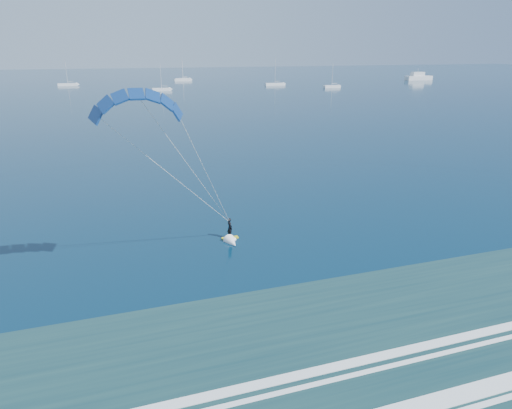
{
  "coord_description": "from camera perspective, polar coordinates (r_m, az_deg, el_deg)",
  "views": [
    {
      "loc": [
        -11.01,
        -9.22,
        16.9
      ],
      "look_at": [
        0.25,
        24.6,
        4.74
      ],
      "focal_mm": 32.0,
      "sensor_mm": 36.0,
      "label": 1
    }
  ],
  "objects": [
    {
      "name": "sailboat_2",
      "position": [
        246.11,
        -22.46,
        13.7
      ],
      "size": [
        9.22,
        2.4,
        12.37
      ],
      "color": "white",
      "rests_on": "ground"
    },
    {
      "name": "motor_yacht",
      "position": [
        287.19,
        19.64,
        14.78
      ],
      "size": [
        16.12,
        4.3,
        6.51
      ],
      "color": "white",
      "rests_on": "ground"
    },
    {
      "name": "sailboat_5",
      "position": [
        230.94,
        2.39,
        14.81
      ],
      "size": [
        10.0,
        2.4,
        13.47
      ],
      "color": "white",
      "rests_on": "ground"
    },
    {
      "name": "sailboat_6",
      "position": [
        219.16,
        9.46,
        14.36
      ],
      "size": [
        7.94,
        2.4,
        10.86
      ],
      "color": "white",
      "rests_on": "ground"
    },
    {
      "name": "sailboat_7",
      "position": [
        272.81,
        -9.11,
        15.21
      ],
      "size": [
        8.89,
        2.4,
        11.21
      ],
      "color": "white",
      "rests_on": "ground"
    },
    {
      "name": "sailboat_4",
      "position": [
        265.48,
        -9.13,
        15.12
      ],
      "size": [
        9.48,
        2.4,
        12.79
      ],
      "color": "white",
      "rests_on": "ground"
    },
    {
      "name": "sailboat_3",
      "position": [
        204.5,
        -11.72,
        13.92
      ],
      "size": [
        7.91,
        2.4,
        11.08
      ],
      "color": "white",
      "rests_on": "ground"
    },
    {
      "name": "kitesurfer_rig",
      "position": [
        36.11,
        -8.19,
        4.46
      ],
      "size": [
        13.01,
        9.5,
        15.54
      ],
      "color": "#D0CD18",
      "rests_on": "ground"
    }
  ]
}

